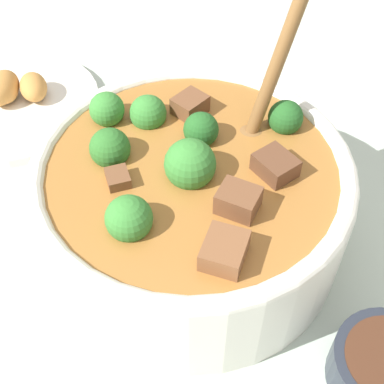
% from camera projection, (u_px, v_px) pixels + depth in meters
% --- Properties ---
extents(ground_plane, '(4.00, 4.00, 0.00)m').
position_uv_depth(ground_plane, '(192.00, 238.00, 0.52)').
color(ground_plane, '#ADBCAD').
extents(stew_bowl, '(0.28, 0.28, 0.31)m').
position_uv_depth(stew_bowl, '(192.00, 197.00, 0.48)').
color(stew_bowl, white).
rests_on(stew_bowl, ground_plane).
extents(food_plate, '(0.21, 0.21, 0.05)m').
position_uv_depth(food_plate, '(12.00, 100.00, 0.65)').
color(food_plate, silver).
rests_on(food_plate, ground_plane).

